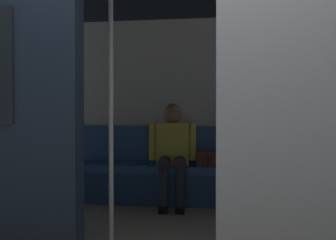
{
  "coord_description": "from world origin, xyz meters",
  "views": [
    {
      "loc": [
        -0.58,
        2.68,
        1.08
      ],
      "look_at": [
        0.08,
        -1.33,
        1.02
      ],
      "focal_mm": 46.33,
      "sensor_mm": 36.0,
      "label": 1
    }
  ],
  "objects_px": {
    "train_car": "(170,60)",
    "handbag": "(208,158)",
    "book": "(142,163)",
    "grab_pole_door": "(111,109)",
    "bench_seat": "(189,175)",
    "person_seated": "(172,147)"
  },
  "relations": [
    {
      "from": "handbag",
      "to": "grab_pole_door",
      "type": "xyz_separation_m",
      "value": [
        0.6,
        1.89,
        0.56
      ]
    },
    {
      "from": "train_car",
      "to": "handbag",
      "type": "bearing_deg",
      "value": -103.56
    },
    {
      "from": "bench_seat",
      "to": "book",
      "type": "relative_size",
      "value": 12.77
    },
    {
      "from": "handbag",
      "to": "grab_pole_door",
      "type": "bearing_deg",
      "value": 72.28
    },
    {
      "from": "train_car",
      "to": "book",
      "type": "distance_m",
      "value": 1.66
    },
    {
      "from": "handbag",
      "to": "book",
      "type": "relative_size",
      "value": 1.18
    },
    {
      "from": "person_seated",
      "to": "bench_seat",
      "type": "bearing_deg",
      "value": -164.81
    },
    {
      "from": "book",
      "to": "grab_pole_door",
      "type": "relative_size",
      "value": 0.1
    },
    {
      "from": "person_seated",
      "to": "grab_pole_door",
      "type": "height_order",
      "value": "grab_pole_door"
    },
    {
      "from": "bench_seat",
      "to": "grab_pole_door",
      "type": "bearing_deg",
      "value": 78.38
    },
    {
      "from": "bench_seat",
      "to": "handbag",
      "type": "bearing_deg",
      "value": -172.55
    },
    {
      "from": "train_car",
      "to": "handbag",
      "type": "height_order",
      "value": "train_car"
    },
    {
      "from": "train_car",
      "to": "grab_pole_door",
      "type": "relative_size",
      "value": 2.87
    },
    {
      "from": "train_car",
      "to": "grab_pole_door",
      "type": "bearing_deg",
      "value": 66.37
    },
    {
      "from": "bench_seat",
      "to": "book",
      "type": "bearing_deg",
      "value": -3.8
    },
    {
      "from": "grab_pole_door",
      "to": "book",
      "type": "bearing_deg",
      "value": -84.25
    },
    {
      "from": "train_car",
      "to": "bench_seat",
      "type": "distance_m",
      "value": 1.64
    },
    {
      "from": "person_seated",
      "to": "grab_pole_door",
      "type": "relative_size",
      "value": 0.54
    },
    {
      "from": "bench_seat",
      "to": "handbag",
      "type": "xyz_separation_m",
      "value": [
        -0.22,
        -0.03,
        0.19
      ]
    },
    {
      "from": "train_car",
      "to": "handbag",
      "type": "distance_m",
      "value": 1.55
    },
    {
      "from": "grab_pole_door",
      "to": "person_seated",
      "type": "bearing_deg",
      "value": -96.1
    },
    {
      "from": "person_seated",
      "to": "handbag",
      "type": "bearing_deg",
      "value": -168.93
    }
  ]
}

